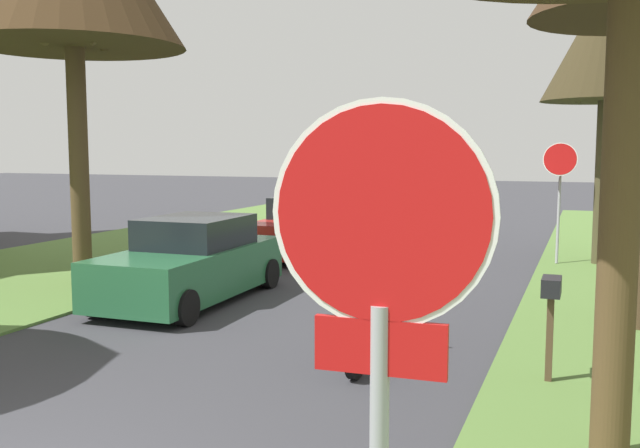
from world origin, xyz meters
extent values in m
cylinder|color=white|center=(4.03, -1.42, 2.62)|extent=(0.81, 0.05, 0.81)
cylinder|color=red|center=(4.03, -1.42, 2.62)|extent=(0.76, 0.07, 0.76)
cube|color=red|center=(4.03, -1.42, 2.15)|extent=(0.48, 0.05, 0.20)
cylinder|color=#9EA0A5|center=(4.01, 14.28, 1.16)|extent=(0.07, 0.38, 2.24)
cylinder|color=white|center=(4.01, 14.08, 2.60)|extent=(0.81, 0.13, 0.80)
cylinder|color=red|center=(4.01, 14.08, 2.60)|extent=(0.76, 0.14, 0.76)
cylinder|color=brown|center=(4.96, 2.85, 2.27)|extent=(0.34, 0.34, 4.43)
cylinder|color=#484228|center=(5.00, 14.51, 2.02)|extent=(0.38, 0.38, 3.94)
cone|color=#3A311C|center=(5.00, 14.51, 5.48)|extent=(3.09, 3.09, 2.98)
cylinder|color=#484228|center=(5.46, 14.74, 4.33)|extent=(0.64, 1.09, 0.82)
cylinder|color=#484228|center=(4.64, 14.80, 4.39)|extent=(0.78, 0.91, 0.92)
cylinder|color=#484228|center=(4.90, 14.11, 4.56)|extent=(0.98, 0.40, 1.23)
cylinder|color=brown|center=(-5.20, 7.97, 2.48)|extent=(0.39, 0.39, 4.86)
cylinder|color=brown|center=(-5.62, 7.69, 5.65)|extent=(0.79, 1.06, 1.58)
cylinder|color=brown|center=(-4.97, 7.38, 5.57)|extent=(1.37, 0.66, 1.44)
cylinder|color=brown|center=(-4.77, 8.04, 5.68)|extent=(0.33, 1.03, 1.64)
cube|color=#28663D|center=(-2.20, 7.38, 0.59)|extent=(1.91, 4.44, 0.85)
cube|color=black|center=(-2.21, 7.60, 1.29)|extent=(1.64, 2.06, 0.56)
cylinder|color=black|center=(-1.30, 5.75, 0.30)|extent=(0.21, 0.60, 0.60)
cylinder|color=black|center=(-3.04, 5.71, 0.30)|extent=(0.21, 0.60, 0.60)
cylinder|color=black|center=(-1.37, 9.05, 0.30)|extent=(0.21, 0.60, 0.60)
cylinder|color=black|center=(-3.11, 9.01, 0.30)|extent=(0.21, 0.60, 0.60)
cube|color=red|center=(-2.34, 13.38, 0.59)|extent=(1.91, 4.44, 0.85)
cube|color=black|center=(-2.34, 13.60, 1.29)|extent=(1.64, 2.06, 0.56)
cylinder|color=black|center=(-1.43, 11.75, 0.30)|extent=(0.21, 0.60, 0.60)
cylinder|color=black|center=(-3.17, 11.71, 0.30)|extent=(0.21, 0.60, 0.60)
cylinder|color=black|center=(-1.50, 15.05, 0.30)|extent=(0.21, 0.60, 0.60)
cylinder|color=black|center=(-3.24, 15.01, 0.30)|extent=(0.21, 0.60, 0.60)
cube|color=navy|center=(-2.33, 19.44, 0.59)|extent=(1.91, 4.44, 0.85)
cube|color=black|center=(-2.33, 19.66, 1.29)|extent=(1.64, 2.06, 0.56)
cylinder|color=black|center=(-1.43, 17.81, 0.30)|extent=(0.21, 0.60, 0.60)
cylinder|color=black|center=(-3.17, 17.77, 0.30)|extent=(0.21, 0.60, 0.60)
cylinder|color=black|center=(-1.49, 21.11, 0.30)|extent=(0.21, 0.60, 0.60)
cylinder|color=black|center=(-3.23, 21.07, 0.30)|extent=(0.21, 0.60, 0.60)
cylinder|color=black|center=(2.11, 5.72, 0.30)|extent=(0.12, 0.60, 0.60)
cylinder|color=black|center=(2.07, 4.27, 0.30)|extent=(0.12, 0.60, 0.60)
cube|color=black|center=(2.09, 5.00, 0.58)|extent=(0.27, 1.02, 0.36)
cube|color=black|center=(2.09, 4.75, 0.78)|extent=(0.24, 0.57, 0.12)
cylinder|color=#9EA0A5|center=(2.11, 5.62, 0.95)|extent=(0.60, 0.06, 0.04)
cube|color=brown|center=(4.32, 4.91, 0.58)|extent=(0.08, 0.08, 1.05)
cube|color=black|center=(4.32, 4.91, 1.21)|extent=(0.22, 0.44, 0.22)
camera|label=1|loc=(4.70, -3.74, 2.85)|focal=39.17mm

